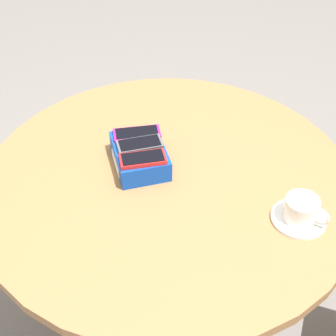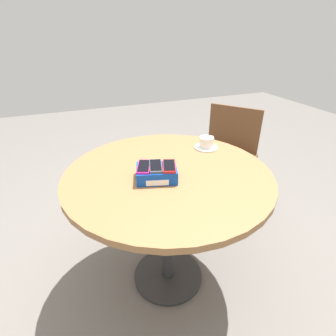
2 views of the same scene
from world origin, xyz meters
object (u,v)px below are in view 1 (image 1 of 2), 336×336
(phone_box, at_px, (140,156))
(phone_magenta, at_px, (137,133))
(saucer, at_px, (298,219))
(coffee_cup, at_px, (302,209))
(phone_gray, at_px, (140,145))
(phone_red, at_px, (143,159))
(round_table, at_px, (168,203))

(phone_box, height_order, phone_magenta, phone_magenta)
(phone_magenta, bearing_deg, saucer, 25.23)
(coffee_cup, bearing_deg, phone_magenta, -154.78)
(phone_magenta, height_order, phone_gray, phone_gray)
(phone_red, bearing_deg, round_table, 73.14)
(round_table, relative_size, phone_gray, 7.65)
(saucer, bearing_deg, phone_box, -149.32)
(phone_box, relative_size, coffee_cup, 1.99)
(round_table, bearing_deg, phone_red, -106.86)
(round_table, bearing_deg, phone_gray, -151.18)
(round_table, distance_m, phone_red, 0.19)
(phone_gray, height_order, phone_red, same)
(phone_box, distance_m, coffee_cup, 0.45)
(phone_magenta, relative_size, saucer, 1.05)
(phone_gray, xyz_separation_m, coffee_cup, (0.39, 0.22, -0.03))
(phone_box, distance_m, saucer, 0.44)
(phone_box, height_order, phone_red, phone_red)
(round_table, height_order, phone_gray, phone_gray)
(phone_gray, bearing_deg, round_table, 28.82)
(round_table, distance_m, phone_box, 0.17)
(round_table, height_order, phone_red, phone_red)
(phone_box, relative_size, phone_magenta, 1.51)
(phone_magenta, distance_m, coffee_cup, 0.48)
(coffee_cup, bearing_deg, round_table, -149.55)
(round_table, xyz_separation_m, phone_gray, (-0.08, -0.04, 0.18))
(phone_magenta, distance_m, saucer, 0.48)
(phone_red, relative_size, saucer, 0.99)
(phone_magenta, xyz_separation_m, coffee_cup, (0.44, 0.21, -0.03))
(phone_box, xyz_separation_m, phone_magenta, (-0.05, 0.02, 0.03))
(phone_box, bearing_deg, phone_red, -19.22)
(round_table, height_order, phone_box, phone_box)
(round_table, height_order, coffee_cup, coffee_cup)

